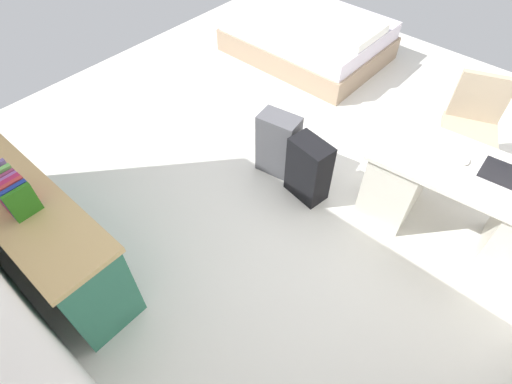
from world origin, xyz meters
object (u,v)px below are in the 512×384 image
(desk, at_px, (458,201))
(laptop, at_px, (504,176))
(credenza, at_px, (37,230))
(suitcase_black, at_px, (309,170))
(office_chair, at_px, (467,134))
(computer_mouse, at_px, (466,161))
(suitcase_spare_grey, at_px, (278,144))
(bed, at_px, (308,37))

(desk, relative_size, laptop, 4.54)
(credenza, distance_m, suitcase_black, 2.19)
(suitcase_black, distance_m, laptop, 1.45)
(office_chair, distance_m, laptop, 0.95)
(office_chair, xyz_separation_m, suitcase_black, (0.86, 1.21, -0.12))
(laptop, xyz_separation_m, computer_mouse, (0.26, -0.02, -0.03))
(office_chair, distance_m, computer_mouse, 0.84)
(desk, relative_size, suitcase_spare_grey, 2.40)
(bed, relative_size, suitcase_black, 3.20)
(suitcase_spare_grey, distance_m, laptop, 1.79)
(credenza, distance_m, bed, 3.90)
(bed, xyz_separation_m, suitcase_spare_grey, (-1.06, 1.91, 0.07))
(computer_mouse, bearing_deg, desk, 155.87)
(computer_mouse, bearing_deg, laptop, 170.98)
(suitcase_black, bearing_deg, suitcase_spare_grey, -0.34)
(credenza, xyz_separation_m, laptop, (-2.37, -2.34, 0.38))
(desk, height_order, office_chair, office_chair)
(desk, xyz_separation_m, laptop, (-0.17, -0.02, 0.40))
(desk, height_order, computer_mouse, computer_mouse)
(bed, height_order, computer_mouse, computer_mouse)
(bed, distance_m, computer_mouse, 2.96)
(desk, relative_size, bed, 0.79)
(desk, distance_m, bed, 3.01)
(bed, relative_size, suitcase_spare_grey, 3.06)
(desk, xyz_separation_m, bed, (2.58, -1.55, -0.14))
(credenza, distance_m, computer_mouse, 3.18)
(desk, xyz_separation_m, computer_mouse, (0.09, -0.03, 0.36))
(credenza, relative_size, computer_mouse, 18.00)
(office_chair, bearing_deg, desk, 108.58)
(desk, height_order, credenza, credenza)
(office_chair, distance_m, bed, 2.45)
(credenza, relative_size, suitcase_black, 3.02)
(suitcase_black, relative_size, computer_mouse, 5.97)
(suitcase_spare_grey, bearing_deg, suitcase_black, 161.48)
(desk, xyz_separation_m, suitcase_black, (1.13, 0.42, -0.08))
(office_chair, xyz_separation_m, credenza, (1.94, 3.11, -0.02))
(computer_mouse, bearing_deg, credenza, 42.64)
(laptop, relative_size, computer_mouse, 3.30)
(credenza, bearing_deg, office_chair, -121.93)
(suitcase_black, bearing_deg, bed, -44.72)
(office_chair, distance_m, credenza, 3.67)
(desk, relative_size, office_chair, 1.59)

